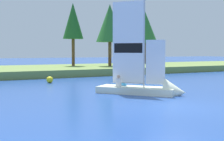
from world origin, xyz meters
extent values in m
plane|color=#234793|center=(0.00, 0.00, 0.00)|extent=(200.00, 200.00, 0.00)
cube|color=olive|center=(0.00, 22.04, 0.35)|extent=(80.00, 12.25, 0.71)
cylinder|color=brown|center=(4.10, 23.31, 2.28)|extent=(0.36, 0.36, 3.15)
cone|color=#1E5B23|center=(4.10, 23.31, 5.93)|extent=(2.38, 2.38, 4.14)
cylinder|color=brown|center=(7.55, 20.72, 2.09)|extent=(0.38, 0.38, 2.77)
cone|color=#286B2D|center=(7.55, 20.72, 5.60)|extent=(3.14, 3.14, 4.26)
cylinder|color=brown|center=(15.93, 26.09, 2.14)|extent=(0.43, 0.43, 2.86)
cone|color=#286B2D|center=(15.93, 26.09, 5.81)|extent=(3.56, 3.56, 4.48)
cube|color=silver|center=(0.75, 4.26, 0.19)|extent=(4.02, 4.43, 0.38)
cone|color=silver|center=(2.16, 2.53, 0.19)|extent=(1.79, 1.75, 1.40)
cylinder|color=#B7B7BC|center=(1.03, 3.91, 2.96)|extent=(0.08, 0.08, 5.17)
cube|color=white|center=(0.43, 4.65, 2.94)|extent=(1.23, 1.50, 4.63)
cube|color=black|center=(0.43, 4.65, 2.60)|extent=(1.12, 1.35, 0.56)
cube|color=white|center=(1.44, 3.41, 1.81)|extent=(0.72, 0.87, 2.47)
cylinder|color=#B7B7BC|center=(0.43, 4.65, 0.60)|extent=(1.25, 1.52, 0.06)
cube|color=silver|center=(-0.13, 4.79, 0.61)|extent=(0.33, 0.34, 0.47)
sphere|color=tan|center=(-0.13, 4.79, 0.95)|extent=(0.20, 0.20, 0.20)
cube|color=#338CCC|center=(0.44, 5.18, 0.63)|extent=(0.33, 0.34, 0.50)
sphere|color=tan|center=(0.44, 5.18, 0.99)|extent=(0.20, 0.20, 0.20)
sphere|color=yellow|center=(-1.98, 12.24, 0.25)|extent=(0.51, 0.51, 0.51)
camera|label=1|loc=(-8.65, -10.60, 2.41)|focal=49.50mm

